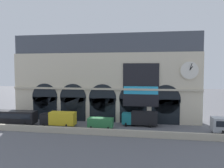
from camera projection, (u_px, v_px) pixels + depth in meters
The scene contains 7 objects.
ground_plane at pixel (98, 127), 46.19m from camera, with size 200.00×200.00×0.00m, color slate.
quay_parapet_wall at pixel (91, 131), 41.07m from camera, with size 90.00×0.70×1.19m, color #B2A891.
station_building at pixel (104, 79), 52.52m from camera, with size 44.14×4.61×20.48m.
bus_west at pixel (12, 117), 48.51m from camera, with size 11.00×3.25×3.10m.
box_truck_midwest at pixel (59, 118), 47.03m from camera, with size 7.50×2.91×3.12m.
van_center at pixel (101, 123), 45.31m from camera, with size 5.20×2.48×2.20m.
box_truck_mideast at pixel (140, 118), 47.36m from camera, with size 7.50×2.91×3.12m.
Camera 1 is at (10.45, -44.36, 12.21)m, focal length 35.25 mm.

